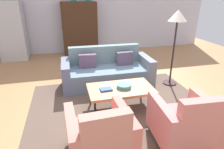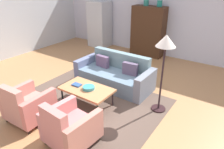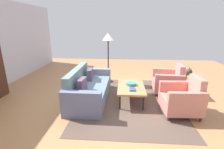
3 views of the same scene
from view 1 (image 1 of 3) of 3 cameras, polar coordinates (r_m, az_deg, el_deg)
ground_plane at (r=4.16m, az=2.16°, el=-6.27°), size 10.86×10.86×0.00m
wall_back at (r=7.40m, az=-6.21°, el=17.71°), size 9.05×0.12×2.80m
area_rug at (r=3.81m, az=2.24°, el=-9.19°), size 3.40×2.60×0.01m
couch at (r=4.67m, az=-1.55°, el=0.94°), size 2.11×0.93×0.86m
coffee_table at (r=3.58m, az=2.56°, el=-4.47°), size 1.20×0.70×0.42m
armchair_left at (r=2.54m, az=-3.30°, el=-18.42°), size 0.84×0.84×0.88m
armchair_right at (r=2.94m, az=20.89°, el=-13.61°), size 0.86×0.86×0.88m
fruit_bowl at (r=3.57m, az=3.57°, el=-3.34°), size 0.28×0.28×0.07m
book_stack at (r=3.48m, az=-1.78°, el=-4.38°), size 0.22×0.16×0.03m
cabinet at (r=7.07m, az=-9.52°, el=13.23°), size 1.20×0.51×1.80m
refrigerator at (r=7.13m, az=-27.54°, el=11.33°), size 0.80×0.73×1.85m
floor_lamp at (r=4.53m, az=18.71°, el=14.28°), size 0.40×0.40×1.72m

